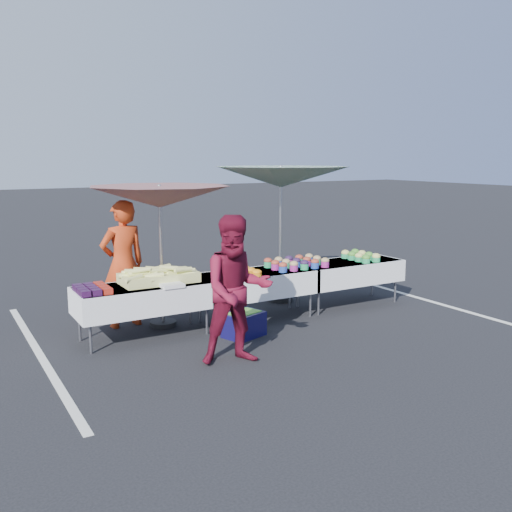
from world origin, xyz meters
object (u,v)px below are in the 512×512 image
table_center (256,283)px  vendor (123,264)px  table_left (144,297)px  customer (237,290)px  table_right (348,271)px  storage_bin (244,324)px  umbrella_right (281,178)px  umbrella_left (160,198)px

table_center → vendor: vendor is taller
table_left → customer: (0.66, -1.50, 0.33)m
table_right → storage_bin: bearing=-164.7°
table_right → umbrella_right: (-0.85, 0.80, 1.55)m
table_right → umbrella_right: 1.94m
table_left → storage_bin: 1.44m
umbrella_right → storage_bin: size_ratio=3.81×
table_right → storage_bin: size_ratio=2.93×
table_left → vendor: 0.77m
vendor → storage_bin: 2.00m
vendor → umbrella_right: size_ratio=0.78×
table_left → umbrella_left: (0.43, 0.40, 1.33)m
umbrella_right → umbrella_left: bearing=-170.2°
storage_bin → umbrella_left: bearing=109.3°
table_left → table_right: (3.60, 0.00, 0.00)m
table_right → table_center: bearing=180.0°
table_center → storage_bin: (-0.57, -0.65, -0.40)m
umbrella_left → umbrella_right: size_ratio=0.95×
table_center → vendor: bearing=159.8°
table_right → storage_bin: 2.49m
table_center → umbrella_right: umbrella_right is taller
table_left → table_right: bearing=0.0°
umbrella_right → table_left: bearing=-163.8°
storage_bin → table_left: bearing=134.0°
vendor → umbrella_left: (0.49, -0.28, 0.97)m
umbrella_left → umbrella_right: umbrella_right is taller
table_center → umbrella_left: umbrella_left is taller
table_left → storage_bin: table_left is taller
umbrella_right → storage_bin: 2.87m
table_left → table_center: 1.80m
table_left → umbrella_left: 1.45m
umbrella_left → customer: bearing=-82.8°
vendor → customer: bearing=101.0°
table_center → table_right: bearing=0.0°
vendor → umbrella_right: 3.06m
umbrella_right → table_right: bearing=-43.3°
vendor → table_right: bearing=162.0°
table_center → storage_bin: 0.96m
table_center → umbrella_right: size_ratio=0.77×
storage_bin → vendor: bearing=116.0°
customer → storage_bin: 1.25m
table_right → customer: (-2.94, -1.50, 0.33)m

